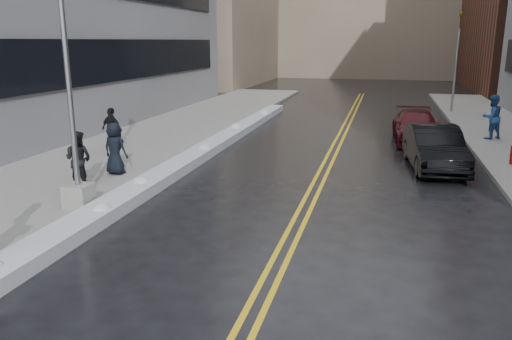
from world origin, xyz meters
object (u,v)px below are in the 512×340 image
Objects in this scene: pedestrian_b at (78,159)px; pedestrian_east at (492,117)px; lamppost at (72,118)px; traffic_signal at (457,58)px; pedestrian_d at (112,130)px; car_black at (435,148)px; pedestrian_c at (115,149)px; car_maroon at (416,127)px.

pedestrian_b is 17.56m from pedestrian_east.
lamppost reaches higher than traffic_signal.
pedestrian_b is (-12.83, -20.39, -2.39)m from traffic_signal.
lamppost is at bearing 122.99° from pedestrian_b.
pedestrian_d is 12.25m from car_black.
pedestrian_d is at bearing -50.28° from pedestrian_c.
pedestrian_east reaches higher than pedestrian_c.
traffic_signal is 15.20m from car_black.
pedestrian_east is 0.41× the size of car_maroon.
pedestrian_d is at bearing 177.67° from car_black.
pedestrian_east is at bearing -141.46° from pedestrian_d.
car_maroon is at bearing -133.51° from pedestrian_b.
pedestrian_b reaches higher than car_black.
pedestrian_b is at bearing -122.18° from traffic_signal.
pedestrian_b reaches higher than pedestrian_c.
pedestrian_d is 0.36× the size of car_maroon.
lamppost is at bearing 127.94° from pedestrian_d.
pedestrian_d is at bearing -156.59° from car_maroon.
pedestrian_east is (15.09, 6.51, 0.11)m from pedestrian_d.
lamppost reaches higher than pedestrian_east.
traffic_signal reaches higher than pedestrian_c.
car_black is (12.22, 0.77, -0.25)m from pedestrian_d.
traffic_signal is (11.80, 22.00, 0.87)m from lamppost.
pedestrian_east is 6.42m from car_black.
traffic_signal reaches higher than car_black.
car_black is (9.53, 7.20, -1.77)m from lamppost.
lamppost is at bearing -118.21° from traffic_signal.
car_maroon is at bearing -129.68° from pedestrian_c.
pedestrian_b is 0.36× the size of car_maroon.
traffic_signal is 21.41m from pedestrian_d.
pedestrian_b is at bearing -136.48° from car_maroon.
car_maroon is at bearing -18.18° from pedestrian_east.
traffic_signal is 9.36m from pedestrian_east.
pedestrian_d is (-1.94, 3.17, 0.01)m from pedestrian_c.
pedestrian_east is at bearing 10.31° from car_maroon.
traffic_signal is at bearing 72.49° from car_maroon.
pedestrian_east is at bearing -139.42° from pedestrian_b.
car_black reaches higher than car_maroon.
traffic_signal reaches higher than pedestrian_b.
traffic_signal reaches higher than car_maroon.
pedestrian_east reaches higher than car_maroon.
pedestrian_b is 1.00× the size of pedestrian_c.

